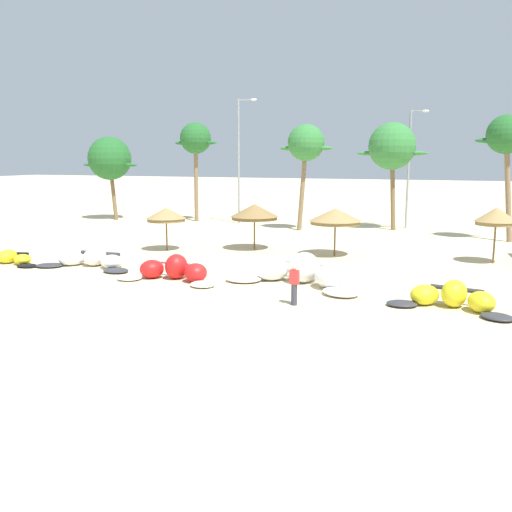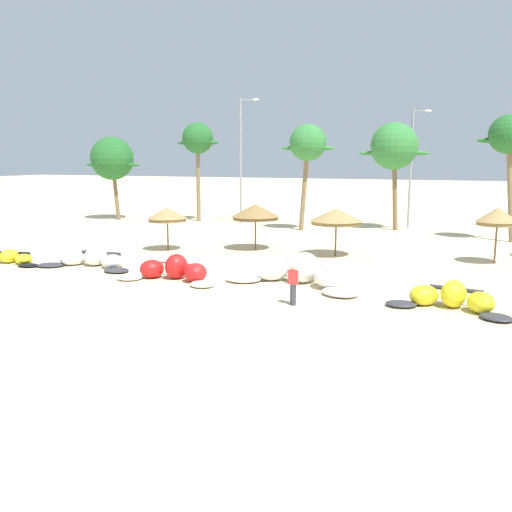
{
  "view_description": "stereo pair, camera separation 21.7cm",
  "coord_description": "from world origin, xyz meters",
  "px_view_note": "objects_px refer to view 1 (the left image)",
  "views": [
    {
      "loc": [
        10.65,
        -23.02,
        5.73
      ],
      "look_at": [
        0.93,
        2.0,
        1.0
      ],
      "focal_mm": 39.11,
      "sensor_mm": 36.0,
      "label": 1
    },
    {
      "loc": [
        10.86,
        -22.94,
        5.73
      ],
      "look_at": [
        0.93,
        2.0,
        1.0
      ],
      "focal_mm": 39.11,
      "sensor_mm": 36.0,
      "label": 2
    }
  ],
  "objects_px": {
    "palm_leftmost": "(110,159)",
    "person_near_kites": "(294,285)",
    "kite_far_left": "(5,259)",
    "lamppost_west_center": "(410,164)",
    "beach_umbrella_near_van": "(166,215)",
    "palm_center_left": "(392,147)",
    "palm_center_right": "(507,137)",
    "palm_left": "(196,140)",
    "beach_umbrella_near_palms": "(335,216)",
    "kite_right_of_center": "(452,298)",
    "kite_center": "(300,272)",
    "lamppost_west": "(240,156)",
    "kite_left_of_center": "(173,270)",
    "beach_umbrella_outermost": "(496,216)",
    "kite_left": "(92,260)",
    "palm_left_of_gap": "(306,144)",
    "beach_umbrella_middle": "(254,212)"
  },
  "relations": [
    {
      "from": "palm_left_of_gap",
      "to": "person_near_kites",
      "type": "bearing_deg",
      "value": -74.72
    },
    {
      "from": "beach_umbrella_near_van",
      "to": "person_near_kites",
      "type": "relative_size",
      "value": 1.66
    },
    {
      "from": "kite_center",
      "to": "beach_umbrella_near_palms",
      "type": "height_order",
      "value": "beach_umbrella_near_palms"
    },
    {
      "from": "kite_left_of_center",
      "to": "palm_center_left",
      "type": "height_order",
      "value": "palm_center_left"
    },
    {
      "from": "kite_left_of_center",
      "to": "beach_umbrella_outermost",
      "type": "height_order",
      "value": "beach_umbrella_outermost"
    },
    {
      "from": "palm_left",
      "to": "palm_center_left",
      "type": "bearing_deg",
      "value": 0.33
    },
    {
      "from": "palm_leftmost",
      "to": "palm_left_of_gap",
      "type": "xyz_separation_m",
      "value": [
        19.25,
        -1.24,
        1.12
      ]
    },
    {
      "from": "kite_far_left",
      "to": "palm_left",
      "type": "height_order",
      "value": "palm_left"
    },
    {
      "from": "kite_right_of_center",
      "to": "beach_umbrella_near_palms",
      "type": "height_order",
      "value": "beach_umbrella_near_palms"
    },
    {
      "from": "kite_left",
      "to": "palm_left",
      "type": "xyz_separation_m",
      "value": [
        -4.74,
        21.48,
        6.94
      ]
    },
    {
      "from": "palm_center_left",
      "to": "beach_umbrella_near_palms",
      "type": "bearing_deg",
      "value": -95.23
    },
    {
      "from": "beach_umbrella_near_van",
      "to": "palm_leftmost",
      "type": "height_order",
      "value": "palm_leftmost"
    },
    {
      "from": "kite_center",
      "to": "beach_umbrella_outermost",
      "type": "bearing_deg",
      "value": 45.9
    },
    {
      "from": "person_near_kites",
      "to": "palm_center_left",
      "type": "xyz_separation_m",
      "value": [
        0.13,
        25.21,
        5.77
      ]
    },
    {
      "from": "kite_left",
      "to": "kite_center",
      "type": "height_order",
      "value": "kite_center"
    },
    {
      "from": "palm_center_left",
      "to": "palm_center_right",
      "type": "bearing_deg",
      "value": -24.19
    },
    {
      "from": "beach_umbrella_near_van",
      "to": "kite_left_of_center",
      "type": "bearing_deg",
      "value": -57.79
    },
    {
      "from": "kite_left_of_center",
      "to": "kite_center",
      "type": "bearing_deg",
      "value": 13.19
    },
    {
      "from": "kite_left_of_center",
      "to": "kite_right_of_center",
      "type": "height_order",
      "value": "kite_left_of_center"
    },
    {
      "from": "beach_umbrella_middle",
      "to": "beach_umbrella_near_palms",
      "type": "height_order",
      "value": "beach_umbrella_middle"
    },
    {
      "from": "beach_umbrella_outermost",
      "to": "palm_center_right",
      "type": "distance_m",
      "value": 10.24
    },
    {
      "from": "palm_center_right",
      "to": "lamppost_west_center",
      "type": "xyz_separation_m",
      "value": [
        -6.81,
        5.2,
        -1.84
      ]
    },
    {
      "from": "palm_center_left",
      "to": "lamppost_west_center",
      "type": "relative_size",
      "value": 0.89
    },
    {
      "from": "kite_center",
      "to": "beach_umbrella_near_van",
      "type": "xyz_separation_m",
      "value": [
        -10.54,
        6.05,
        1.71
      ]
    },
    {
      "from": "kite_left",
      "to": "palm_center_left",
      "type": "relative_size",
      "value": 0.69
    },
    {
      "from": "kite_right_of_center",
      "to": "palm_center_right",
      "type": "bearing_deg",
      "value": 83.21
    },
    {
      "from": "palm_leftmost",
      "to": "person_near_kites",
      "type": "bearing_deg",
      "value": -42.86
    },
    {
      "from": "kite_center",
      "to": "beach_umbrella_near_van",
      "type": "distance_m",
      "value": 12.28
    },
    {
      "from": "palm_left",
      "to": "beach_umbrella_near_palms",
      "type": "bearing_deg",
      "value": -40.09
    },
    {
      "from": "kite_far_left",
      "to": "lamppost_west_center",
      "type": "bearing_deg",
      "value": 52.23
    },
    {
      "from": "beach_umbrella_outermost",
      "to": "lamppost_west_center",
      "type": "relative_size",
      "value": 0.32
    },
    {
      "from": "kite_center",
      "to": "palm_center_right",
      "type": "bearing_deg",
      "value": 63.12
    },
    {
      "from": "kite_center",
      "to": "palm_center_left",
      "type": "xyz_separation_m",
      "value": [
        1.0,
        21.51,
        6.04
      ]
    },
    {
      "from": "palm_leftmost",
      "to": "palm_left",
      "type": "xyz_separation_m",
      "value": [
        8.14,
        1.6,
        1.66
      ]
    },
    {
      "from": "kite_far_left",
      "to": "kite_right_of_center",
      "type": "bearing_deg",
      "value": -2.05
    },
    {
      "from": "beach_umbrella_middle",
      "to": "palm_center_left",
      "type": "relative_size",
      "value": 0.35
    },
    {
      "from": "kite_center",
      "to": "kite_far_left",
      "type": "bearing_deg",
      "value": -176.11
    },
    {
      "from": "palm_left",
      "to": "palm_left_of_gap",
      "type": "xyz_separation_m",
      "value": [
        11.11,
        -2.85,
        -0.54
      ]
    },
    {
      "from": "kite_center",
      "to": "person_near_kites",
      "type": "xyz_separation_m",
      "value": [
        0.86,
        -3.7,
        0.27
      ]
    },
    {
      "from": "palm_center_right",
      "to": "lamppost_west_center",
      "type": "bearing_deg",
      "value": 142.63
    },
    {
      "from": "beach_umbrella_near_palms",
      "to": "lamppost_west",
      "type": "bearing_deg",
      "value": 131.36
    },
    {
      "from": "kite_left",
      "to": "kite_left_of_center",
      "type": "xyz_separation_m",
      "value": [
        5.72,
        -1.31,
        0.09
      ]
    },
    {
      "from": "kite_left",
      "to": "kite_left_of_center",
      "type": "distance_m",
      "value": 5.87
    },
    {
      "from": "kite_far_left",
      "to": "lamppost_west",
      "type": "distance_m",
      "value": 23.37
    },
    {
      "from": "beach_umbrella_near_palms",
      "to": "palm_leftmost",
      "type": "relative_size",
      "value": 0.4
    },
    {
      "from": "beach_umbrella_near_van",
      "to": "palm_leftmost",
      "type": "relative_size",
      "value": 0.35
    },
    {
      "from": "beach_umbrella_middle",
      "to": "palm_left",
      "type": "height_order",
      "value": "palm_left"
    },
    {
      "from": "kite_center",
      "to": "palm_center_right",
      "type": "relative_size",
      "value": 0.8
    },
    {
      "from": "kite_center",
      "to": "palm_leftmost",
      "type": "distance_m",
      "value": 31.89
    },
    {
      "from": "palm_left_of_gap",
      "to": "palm_center_left",
      "type": "xyz_separation_m",
      "value": [
        6.21,
        2.95,
        -0.18
      ]
    }
  ]
}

